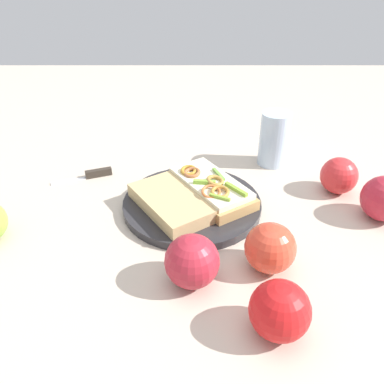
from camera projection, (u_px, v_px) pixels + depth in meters
ground_plane at (192, 207)px, 0.77m from camera, size 2.00×2.00×0.00m
plate at (192, 204)px, 0.77m from camera, size 0.26×0.26×0.02m
sandwich at (210, 187)px, 0.77m from camera, size 0.18×0.21×0.04m
bread_slice_side at (173, 202)px, 0.74m from camera, size 0.18×0.20×0.03m
apple_1 at (384, 199)px, 0.72m from camera, size 0.11×0.11×0.08m
apple_2 at (280, 311)px, 0.51m from camera, size 0.10×0.10×0.08m
apple_3 at (339, 176)px, 0.80m from camera, size 0.08×0.08×0.07m
apple_4 at (270, 248)px, 0.61m from camera, size 0.08×0.08×0.08m
apple_5 at (194, 261)px, 0.58m from camera, size 0.09×0.09×0.08m
drinking_glass at (274, 139)px, 0.89m from camera, size 0.06×0.06×0.12m
knife at (92, 175)px, 0.86m from camera, size 0.12×0.06×0.02m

